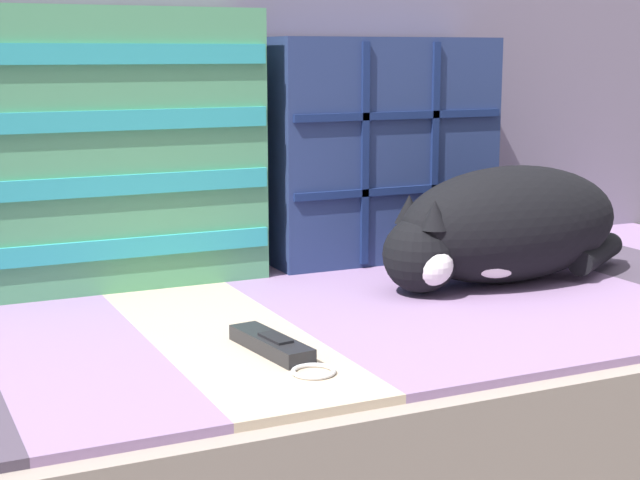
{
  "coord_description": "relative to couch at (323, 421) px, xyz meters",
  "views": [
    {
      "loc": [
        -0.57,
        -1.09,
        0.7
      ],
      "look_at": [
        -0.04,
        0.04,
        0.46
      ],
      "focal_mm": 55.0,
      "sensor_mm": 36.0,
      "label": 1
    }
  ],
  "objects": [
    {
      "name": "couch",
      "position": [
        0.0,
        0.0,
        0.0
      ],
      "size": [
        1.78,
        0.86,
        0.36
      ],
      "color": "#3D3838",
      "rests_on": "ground_plane"
    },
    {
      "name": "sofa_backrest",
      "position": [
        0.0,
        0.36,
        0.45
      ],
      "size": [
        1.74,
        0.14,
        0.53
      ],
      "color": "slate",
      "rests_on": "couch"
    },
    {
      "name": "throw_pillow_quilted",
      "position": [
        0.21,
        0.21,
        0.37
      ],
      "size": [
        0.39,
        0.14,
        0.36
      ],
      "color": "navy",
      "rests_on": "couch"
    },
    {
      "name": "throw_pillow_striped",
      "position": [
        -0.24,
        0.21,
        0.39
      ],
      "size": [
        0.43,
        0.14,
        0.4
      ],
      "color": "#4C9366",
      "rests_on": "couch"
    },
    {
      "name": "sleeping_cat",
      "position": [
        0.28,
        -0.03,
        0.27
      ],
      "size": [
        0.46,
        0.22,
        0.17
      ],
      "color": "black",
      "rests_on": "couch"
    },
    {
      "name": "game_remote_far",
      "position": [
        -0.16,
        -0.21,
        0.19
      ],
      "size": [
        0.07,
        0.19,
        0.02
      ],
      "color": "black",
      "rests_on": "couch"
    }
  ]
}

